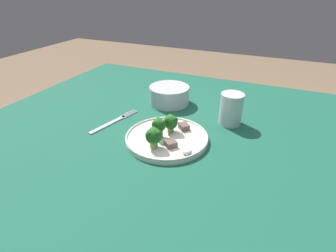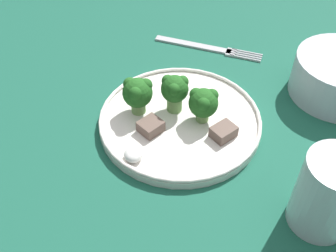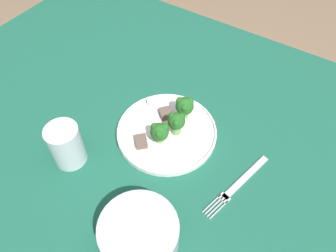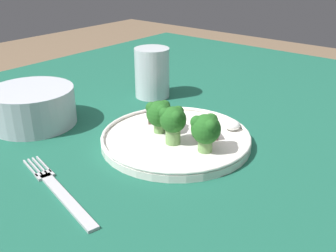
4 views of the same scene
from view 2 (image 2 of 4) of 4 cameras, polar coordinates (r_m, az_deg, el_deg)
table at (r=0.65m, az=6.33°, el=-6.73°), size 1.39×1.13×0.71m
dinner_plate at (r=0.60m, az=1.75°, el=0.86°), size 0.25×0.25×0.02m
fork at (r=0.77m, az=5.63°, el=11.25°), size 0.07×0.21×0.00m
drinking_glass at (r=0.50m, az=22.01°, el=-9.51°), size 0.07×0.07×0.11m
broccoli_floret_near_rim_left at (r=0.58m, az=5.16°, el=3.39°), size 0.05×0.04×0.06m
broccoli_floret_center_left at (r=0.59m, az=-4.45°, el=4.82°), size 0.05×0.05×0.06m
broccoli_floret_back_left at (r=0.59m, az=0.98°, el=5.26°), size 0.04×0.04×0.06m
meat_slice_front_slice at (r=0.57m, az=8.05°, el=-0.98°), size 0.04×0.04×0.02m
meat_slice_middle_slice at (r=0.58m, az=-2.53°, el=-0.02°), size 0.04×0.04×0.02m
sauce_dollop at (r=0.54m, az=-5.02°, el=-4.08°), size 0.03×0.03×0.02m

